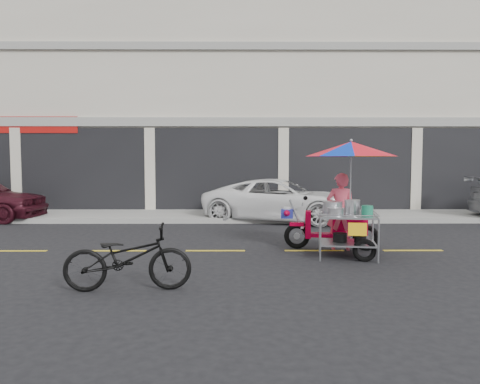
{
  "coord_description": "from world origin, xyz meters",
  "views": [
    {
      "loc": [
        -1.56,
        -9.33,
        1.84
      ],
      "look_at": [
        -1.5,
        0.6,
        1.15
      ],
      "focal_mm": 35.0,
      "sensor_mm": 36.0,
      "label": 1
    }
  ],
  "objects": [
    {
      "name": "ground",
      "position": [
        0.0,
        0.0,
        0.0
      ],
      "size": [
        90.0,
        90.0,
        0.0
      ],
      "primitive_type": "plane",
      "color": "black"
    },
    {
      "name": "centerline",
      "position": [
        0.0,
        0.0,
        0.0
      ],
      "size": [
        42.0,
        0.1,
        0.01
      ],
      "primitive_type": "cube",
      "color": "gold",
      "rests_on": "ground"
    },
    {
      "name": "near_bicycle",
      "position": [
        -3.1,
        -2.85,
        0.47
      ],
      "size": [
        1.82,
        0.79,
        0.93
      ],
      "primitive_type": "imported",
      "rotation": [
        0.0,
        0.0,
        1.67
      ],
      "color": "black",
      "rests_on": "ground"
    },
    {
      "name": "white_pickup",
      "position": [
        -0.27,
        4.55,
        0.63
      ],
      "size": [
        4.95,
        3.35,
        1.26
      ],
      "primitive_type": "imported",
      "rotation": [
        0.0,
        0.0,
        1.26
      ],
      "color": "white",
      "rests_on": "ground"
    },
    {
      "name": "shophouse_block",
      "position": [
        2.82,
        10.59,
        4.24
      ],
      "size": [
        36.0,
        8.11,
        10.4
      ],
      "color": "beige",
      "rests_on": "ground"
    },
    {
      "name": "sidewalk",
      "position": [
        0.0,
        5.5,
        0.07
      ],
      "size": [
        45.0,
        3.0,
        0.15
      ],
      "primitive_type": "cube",
      "color": "gray",
      "rests_on": "ground"
    },
    {
      "name": "food_vendor_rig",
      "position": [
        0.53,
        -0.34,
        1.4
      ],
      "size": [
        2.22,
        2.02,
        2.23
      ],
      "rotation": [
        0.0,
        0.0,
        -0.16
      ],
      "color": "black",
      "rests_on": "ground"
    }
  ]
}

